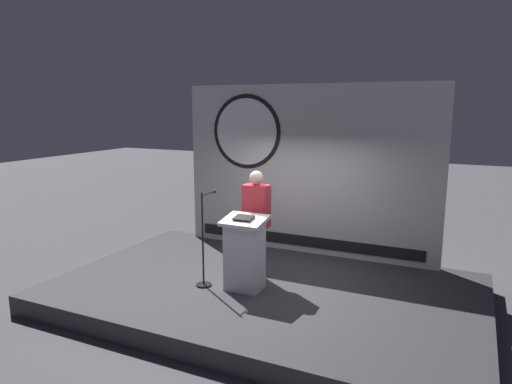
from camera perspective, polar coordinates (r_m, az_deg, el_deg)
ground_plane at (r=7.47m, az=1.05°, el=-13.42°), size 40.00×40.00×0.00m
stage_platform at (r=7.41m, az=1.06°, el=-12.36°), size 6.40×4.00×0.30m
banner_display at (r=8.63m, az=5.88°, el=2.78°), size 4.84×0.12×3.12m
podium at (r=7.00m, az=-1.42°, el=-7.54°), size 0.64×0.50×1.14m
speaker_person at (r=7.33m, az=0.04°, el=-3.98°), size 0.40×0.26×1.74m
microphone_stand at (r=7.22m, az=-6.28°, el=-7.40°), size 0.24×0.53×1.46m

